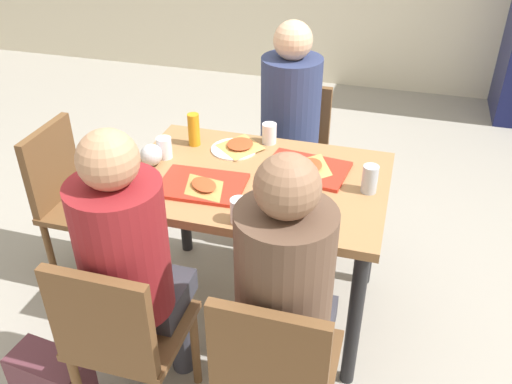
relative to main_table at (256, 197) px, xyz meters
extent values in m
cube|color=#9E998E|center=(0.00, 0.00, -0.67)|extent=(10.00, 10.00, 0.02)
cube|color=#9E7247|center=(0.00, 0.00, 0.08)|extent=(1.14, 0.79, 0.04)
cylinder|color=black|center=(-0.51, -0.33, -0.30)|extent=(0.06, 0.06, 0.72)
cylinder|color=black|center=(0.51, -0.33, -0.30)|extent=(0.06, 0.06, 0.72)
cylinder|color=black|center=(-0.51, 0.33, -0.30)|extent=(0.06, 0.06, 0.72)
cylinder|color=black|center=(0.51, 0.33, -0.30)|extent=(0.06, 0.06, 0.72)
cube|color=brown|center=(-0.29, -0.69, -0.21)|extent=(0.40, 0.40, 0.03)
cube|color=brown|center=(-0.29, -0.87, 0.00)|extent=(0.38, 0.04, 0.40)
cylinder|color=brown|center=(-0.46, -0.52, -0.44)|extent=(0.04, 0.04, 0.43)
cylinder|color=brown|center=(-0.12, -0.52, -0.44)|extent=(0.04, 0.04, 0.43)
cube|color=brown|center=(0.29, -0.69, -0.21)|extent=(0.40, 0.40, 0.03)
cube|color=brown|center=(0.29, -0.87, 0.00)|extent=(0.38, 0.04, 0.40)
cylinder|color=brown|center=(0.12, -0.52, -0.44)|extent=(0.04, 0.04, 0.43)
cylinder|color=brown|center=(0.46, -0.52, -0.44)|extent=(0.04, 0.04, 0.43)
cube|color=brown|center=(0.00, 0.69, -0.21)|extent=(0.40, 0.40, 0.03)
cube|color=brown|center=(0.00, 0.87, 0.00)|extent=(0.38, 0.04, 0.40)
cylinder|color=brown|center=(0.17, 0.52, -0.44)|extent=(0.04, 0.04, 0.43)
cylinder|color=brown|center=(-0.17, 0.52, -0.44)|extent=(0.04, 0.04, 0.43)
cylinder|color=brown|center=(0.17, 0.86, -0.44)|extent=(0.04, 0.04, 0.43)
cylinder|color=brown|center=(-0.17, 0.86, -0.44)|extent=(0.04, 0.04, 0.43)
cube|color=brown|center=(-0.87, 0.00, -0.21)|extent=(0.40, 0.40, 0.03)
cube|color=brown|center=(-1.05, 0.00, 0.00)|extent=(0.04, 0.38, 0.40)
cylinder|color=brown|center=(-0.70, 0.17, -0.44)|extent=(0.04, 0.04, 0.43)
cylinder|color=brown|center=(-0.70, -0.17, -0.44)|extent=(0.04, 0.04, 0.43)
cylinder|color=brown|center=(-1.04, 0.17, -0.44)|extent=(0.04, 0.04, 0.43)
cylinder|color=brown|center=(-1.04, -0.17, -0.44)|extent=(0.04, 0.04, 0.43)
cylinder|color=#383842|center=(-0.37, -0.46, -0.43)|extent=(0.10, 0.10, 0.46)
cylinder|color=#383842|center=(-0.21, -0.46, -0.43)|extent=(0.10, 0.10, 0.46)
cube|color=#383842|center=(-0.29, -0.56, -0.15)|extent=(0.32, 0.28, 0.10)
cylinder|color=maroon|center=(-0.29, -0.67, 0.16)|extent=(0.32, 0.32, 0.52)
sphere|color=tan|center=(-0.29, -0.67, 0.51)|extent=(0.20, 0.20, 0.20)
cylinder|color=#383842|center=(0.21, -0.46, -0.43)|extent=(0.10, 0.10, 0.46)
cylinder|color=#383842|center=(0.37, -0.46, -0.43)|extent=(0.10, 0.10, 0.46)
cube|color=#383842|center=(0.29, -0.56, -0.15)|extent=(0.32, 0.28, 0.10)
cylinder|color=brown|center=(0.29, -0.67, 0.16)|extent=(0.32, 0.32, 0.52)
sphere|color=#8C664C|center=(0.29, -0.67, 0.51)|extent=(0.20, 0.20, 0.20)
cylinder|color=#383842|center=(0.08, 0.46, -0.43)|extent=(0.10, 0.10, 0.46)
cylinder|color=#383842|center=(-0.08, 0.46, -0.43)|extent=(0.10, 0.10, 0.46)
cube|color=#383842|center=(0.00, 0.56, -0.15)|extent=(0.32, 0.28, 0.10)
cylinder|color=navy|center=(0.00, 0.67, 0.16)|extent=(0.32, 0.32, 0.52)
sphere|color=#DBAD89|center=(0.00, 0.67, 0.51)|extent=(0.20, 0.20, 0.20)
cube|color=red|center=(-0.20, -0.14, 0.11)|extent=(0.37, 0.28, 0.02)
cube|color=red|center=(0.20, 0.12, 0.11)|extent=(0.39, 0.30, 0.02)
cylinder|color=white|center=(-0.17, 0.22, 0.11)|extent=(0.22, 0.22, 0.01)
cylinder|color=white|center=(0.17, -0.22, 0.11)|extent=(0.22, 0.22, 0.01)
pyramid|color=#C68C47|center=(-0.18, -0.17, 0.13)|extent=(0.23, 0.23, 0.01)
ellipsoid|color=#B74723|center=(-0.18, -0.17, 0.14)|extent=(0.16, 0.16, 0.01)
pyramid|color=tan|center=(0.21, 0.11, 0.13)|extent=(0.20, 0.25, 0.01)
ellipsoid|color=#B74723|center=(0.21, 0.11, 0.14)|extent=(0.14, 0.18, 0.01)
pyramid|color=tan|center=(-0.15, 0.24, 0.12)|extent=(0.20, 0.22, 0.01)
ellipsoid|color=#B74723|center=(-0.15, 0.24, 0.13)|extent=(0.14, 0.15, 0.01)
pyramid|color=tan|center=(0.16, -0.22, 0.12)|extent=(0.25, 0.24, 0.01)
ellipsoid|color=#D8C67F|center=(0.16, -0.22, 0.13)|extent=(0.18, 0.17, 0.01)
cylinder|color=white|center=(-0.03, 0.33, 0.15)|extent=(0.07, 0.07, 0.10)
cylinder|color=white|center=(0.03, -0.33, 0.15)|extent=(0.07, 0.07, 0.10)
cylinder|color=white|center=(-0.46, 0.06, 0.15)|extent=(0.07, 0.07, 0.10)
cylinder|color=#B7BCC6|center=(0.49, 0.02, 0.17)|extent=(0.07, 0.07, 0.12)
cylinder|color=orange|center=(-0.37, 0.22, 0.18)|extent=(0.06, 0.06, 0.16)
sphere|color=silver|center=(-0.49, -0.02, 0.15)|extent=(0.10, 0.10, 0.10)
cube|color=#592D38|center=(-0.64, -0.79, -0.52)|extent=(0.34, 0.19, 0.28)
camera|label=1|loc=(0.56, -1.97, 1.34)|focal=38.31mm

